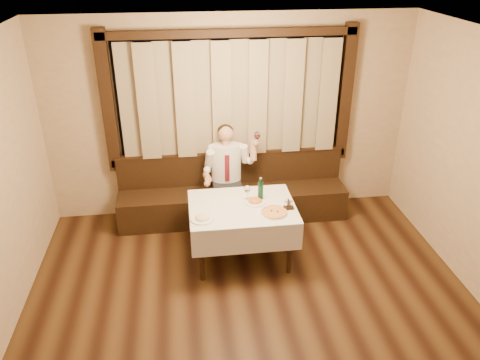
{
  "coord_description": "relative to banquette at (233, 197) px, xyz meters",
  "views": [
    {
      "loc": [
        -0.65,
        -3.09,
        3.58
      ],
      "look_at": [
        0.0,
        1.9,
        1.0
      ],
      "focal_mm": 35.0,
      "sensor_mm": 36.0,
      "label": 1
    }
  ],
  "objects": [
    {
      "name": "pasta_red",
      "position": [
        0.17,
        -0.96,
        0.48
      ],
      "size": [
        0.27,
        0.27,
        0.09
      ],
      "rotation": [
        0.0,
        0.0,
        0.28
      ],
      "color": "white",
      "rests_on": "dining_table"
    },
    {
      "name": "seated_man",
      "position": [
        -0.08,
        -0.09,
        0.51
      ],
      "size": [
        0.77,
        0.57,
        1.4
      ],
      "color": "black",
      "rests_on": "ground"
    },
    {
      "name": "green_bottle",
      "position": [
        0.24,
        -0.91,
        0.57
      ],
      "size": [
        0.07,
        0.07,
        0.3
      ],
      "rotation": [
        0.0,
        0.0,
        -0.07
      ],
      "color": "#0D4026",
      "rests_on": "dining_table"
    },
    {
      "name": "room",
      "position": [
        -0.0,
        -1.75,
        1.19
      ],
      "size": [
        5.01,
        6.01,
        2.81
      ],
      "color": "black",
      "rests_on": "ground"
    },
    {
      "name": "pasta_cream",
      "position": [
        -0.49,
        -1.27,
        0.48
      ],
      "size": [
        0.28,
        0.28,
        0.09
      ],
      "rotation": [
        0.0,
        0.0,
        0.39
      ],
      "color": "white",
      "rests_on": "dining_table"
    },
    {
      "name": "cruet_caddy",
      "position": [
        0.53,
        -1.17,
        0.49
      ],
      "size": [
        0.12,
        0.06,
        0.13
      ],
      "rotation": [
        0.0,
        0.0,
        0.04
      ],
      "color": "black",
      "rests_on": "dining_table"
    },
    {
      "name": "table_wine_glass",
      "position": [
        0.07,
        -0.91,
        0.6
      ],
      "size": [
        0.08,
        0.08,
        0.21
      ],
      "rotation": [
        0.0,
        0.0,
        -0.12
      ],
      "color": "white",
      "rests_on": "dining_table"
    },
    {
      "name": "banquette",
      "position": [
        0.0,
        0.0,
        0.0
      ],
      "size": [
        3.2,
        0.61,
        0.94
      ],
      "color": "black",
      "rests_on": "ground"
    },
    {
      "name": "dining_table",
      "position": [
        0.0,
        -1.02,
        0.34
      ],
      "size": [
        1.27,
        0.97,
        0.76
      ],
      "color": "black",
      "rests_on": "ground"
    },
    {
      "name": "pizza",
      "position": [
        0.35,
        -1.24,
        0.46
      ],
      "size": [
        0.32,
        0.32,
        0.03
      ],
      "rotation": [
        0.0,
        0.0,
        0.13
      ],
      "color": "white",
      "rests_on": "dining_table"
    }
  ]
}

